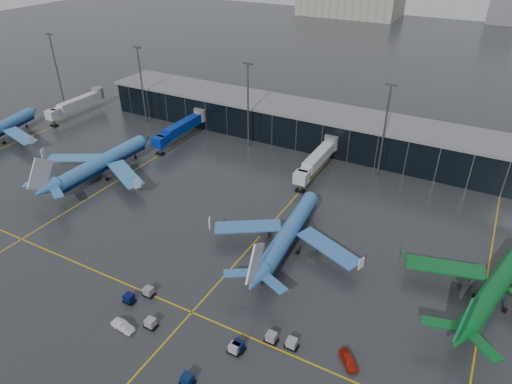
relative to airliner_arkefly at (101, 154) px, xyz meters
The scene contains 12 objects.
ground 43.41m from the airliner_arkefly, 20.83° to the right, with size 600.00×600.00×0.00m, color #282B2D.
terminal_pier 61.61m from the airliner_arkefly, 49.33° to the left, with size 142.00×17.00×10.70m.
jet_bridges 28.24m from the airliner_arkefly, 79.47° to the left, with size 94.00×27.50×7.20m.
flood_masts 57.46m from the airliner_arkefly, 37.56° to the left, with size 203.00×0.50×25.50m.
taxi_lines 50.75m from the airliner_arkefly, ahead, with size 220.00×120.00×0.02m.
airliner_arkefly is the anchor object (origin of this frame).
airliner_klm_near 57.28m from the airliner_arkefly, ahead, with size 33.84×38.54×11.84m, color #3972BD, non-canonical shape.
airliner_aer_lingus 96.57m from the airliner_arkefly, ahead, with size 33.96×38.67×11.88m, color #0B6026, non-canonical shape.
baggage_carts 64.68m from the airliner_arkefly, 31.35° to the right, with size 32.28×15.03×1.70m.
mobile_airstair 58.87m from the airliner_arkefly, 15.01° to the right, with size 3.18×3.77×3.45m.
service_van_red 82.84m from the airliner_arkefly, 19.42° to the right, with size 1.79×4.45×1.52m, color #B11D0D.
service_van_white 57.70m from the airliner_arkefly, 42.69° to the right, with size 1.53×4.38×1.44m, color silver.
Camera 1 is at (47.71, -60.68, 59.50)m, focal length 32.00 mm.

